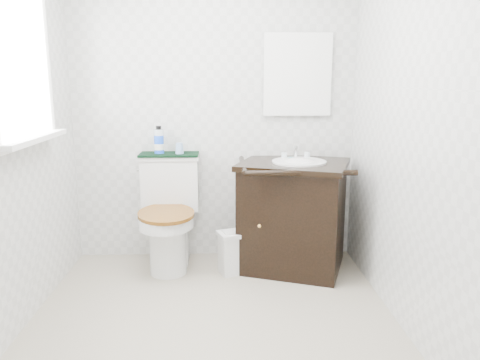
{
  "coord_description": "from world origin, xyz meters",
  "views": [
    {
      "loc": [
        0.06,
        -2.47,
        1.41
      ],
      "look_at": [
        0.19,
        0.75,
        0.72
      ],
      "focal_mm": 35.0,
      "sensor_mm": 36.0,
      "label": 1
    }
  ],
  "objects": [
    {
      "name": "vanity",
      "position": [
        0.59,
        0.9,
        0.43
      ],
      "size": [
        0.93,
        0.87,
        0.92
      ],
      "color": "black",
      "rests_on": "floor"
    },
    {
      "name": "wall_back",
      "position": [
        0.0,
        1.2,
        1.2
      ],
      "size": [
        2.4,
        0.0,
        2.4
      ],
      "primitive_type": "plane",
      "rotation": [
        1.57,
        0.0,
        0.0
      ],
      "color": "silver",
      "rests_on": "ground"
    },
    {
      "name": "wall_front",
      "position": [
        0.0,
        -1.2,
        1.2
      ],
      "size": [
        2.4,
        0.0,
        2.4
      ],
      "primitive_type": "plane",
      "rotation": [
        -1.57,
        0.0,
        0.0
      ],
      "color": "silver",
      "rests_on": "ground"
    },
    {
      "name": "mouthwash_bottle",
      "position": [
        -0.42,
        1.09,
        0.96
      ],
      "size": [
        0.07,
        0.07,
        0.21
      ],
      "color": "blue",
      "rests_on": "towel"
    },
    {
      "name": "wall_right",
      "position": [
        1.1,
        0.0,
        1.2
      ],
      "size": [
        0.0,
        2.4,
        2.4
      ],
      "primitive_type": "plane",
      "rotation": [
        1.57,
        0.0,
        -1.57
      ],
      "color": "silver",
      "rests_on": "ground"
    },
    {
      "name": "trash_bin",
      "position": [
        0.14,
        0.8,
        0.16
      ],
      "size": [
        0.27,
        0.24,
        0.32
      ],
      "color": "silver",
      "rests_on": "floor"
    },
    {
      "name": "soap_bar",
      "position": [
        0.58,
        1.03,
        0.83
      ],
      "size": [
        0.06,
        0.04,
        0.02
      ],
      "primitive_type": "ellipsoid",
      "color": "#176572",
      "rests_on": "vanity"
    },
    {
      "name": "floor",
      "position": [
        0.0,
        0.0,
        0.0
      ],
      "size": [
        2.4,
        2.4,
        0.0
      ],
      "primitive_type": "plane",
      "color": "#A8A087",
      "rests_on": "ground"
    },
    {
      "name": "mirror",
      "position": [
        0.64,
        1.18,
        1.45
      ],
      "size": [
        0.5,
        0.02,
        0.6
      ],
      "primitive_type": "cube",
      "color": "silver",
      "rests_on": "wall_back"
    },
    {
      "name": "cup",
      "position": [
        -0.26,
        1.07,
        0.9
      ],
      "size": [
        0.07,
        0.07,
        0.08
      ],
      "primitive_type": "cone",
      "color": "#80A3D2",
      "rests_on": "towel"
    },
    {
      "name": "toilet",
      "position": [
        -0.35,
        0.97,
        0.37
      ],
      "size": [
        0.47,
        0.66,
        0.84
      ],
      "color": "silver",
      "rests_on": "floor"
    },
    {
      "name": "window",
      "position": [
        -1.07,
        0.25,
        1.55
      ],
      "size": [
        0.02,
        0.7,
        0.9
      ],
      "primitive_type": "cube",
      "color": "white",
      "rests_on": "wall_left"
    },
    {
      "name": "towel",
      "position": [
        -0.35,
        1.09,
        0.85
      ],
      "size": [
        0.45,
        0.22,
        0.02
      ],
      "primitive_type": "cube",
      "color": "black",
      "rests_on": "toilet"
    }
  ]
}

